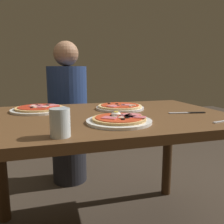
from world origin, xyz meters
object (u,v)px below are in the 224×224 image
Objects in this scene: water_glass_near at (60,125)px; knife at (190,113)px; dining_table at (106,135)px; fork at (224,121)px; pizza_across_left at (39,109)px; diner_person at (68,117)px; pizza_foreground at (119,120)px; pizza_across_right at (120,107)px.

water_glass_near is 0.50× the size of knife.
water_glass_near is at bearing -126.24° from dining_table.
dining_table is 0.56m from fork.
pizza_across_left is 0.66m from diner_person.
water_glass_near is 0.62× the size of fork.
knife is (0.43, 0.11, -0.01)m from pizza_foreground.
pizza_across_right reaches higher than dining_table.
water_glass_near is at bearing -127.67° from pizza_across_right.
knife is 1.06m from diner_person.
water_glass_near reaches higher than fork.
pizza_across_left is 1.57× the size of knife.
pizza_across_right is (0.11, 0.34, -0.00)m from pizza_foreground.
fork is 0.13× the size of diner_person.
knife is (0.69, 0.25, -0.04)m from water_glass_near.
pizza_across_left is (-0.33, 0.21, 0.12)m from dining_table.
knife is (0.44, -0.09, 0.11)m from dining_table.
pizza_foreground is at bearing 29.76° from water_glass_near.
water_glass_near reaches higher than pizza_foreground.
pizza_foreground is 2.91× the size of water_glass_near.
pizza_across_left is at bearing 158.68° from knife.
knife is at bearing 20.35° from water_glass_near.
dining_table is 4.47× the size of pizza_foreground.
pizza_foreground reaches higher than pizza_across_right.
dining_table is at bearing 146.12° from fork.
pizza_across_left is 0.56m from water_glass_near.
diner_person is at bearing 70.34° from pizza_across_left.
pizza_across_left is at bearing 70.34° from diner_person.
diner_person is at bearing 97.05° from pizza_foreground.
pizza_across_right is (0.12, 0.14, 0.12)m from dining_table.
pizza_foreground is 0.53m from pizza_across_left.
pizza_foreground reaches higher than pizza_across_left.
pizza_across_left is at bearing 147.34° from dining_table.
pizza_across_left reaches higher than fork.
knife is (0.31, -0.23, -0.01)m from pizza_across_right.
water_glass_near is at bearing -159.65° from knife.
fork is 0.22m from knife.
fork is at bearing -14.35° from pizza_foreground.
water_glass_near reaches higher than dining_table.
knife reaches higher than fork.
dining_table is 0.22m from pizza_across_right.
dining_table is 0.23m from pizza_foreground.
dining_table is at bearing 53.76° from water_glass_near.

